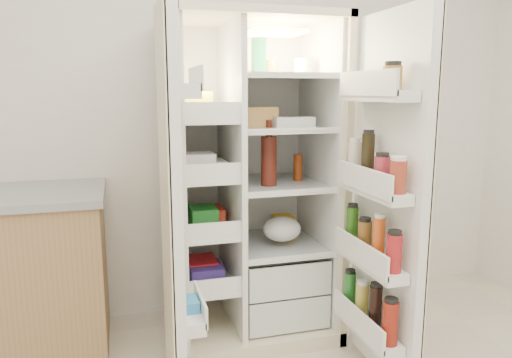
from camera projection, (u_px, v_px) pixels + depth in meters
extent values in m
cube|color=white|center=(225.00, 99.00, 3.03)|extent=(4.00, 0.02, 2.70)
cube|color=beige|center=(236.00, 172.00, 3.05)|extent=(0.92, 0.04, 1.80)
cube|color=beige|center=(172.00, 185.00, 2.62)|extent=(0.04, 0.70, 1.80)
cube|color=beige|center=(322.00, 177.00, 2.86)|extent=(0.04, 0.70, 1.80)
cube|color=beige|center=(250.00, 19.00, 2.58)|extent=(0.92, 0.70, 0.04)
cube|color=beige|center=(250.00, 322.00, 2.89)|extent=(0.92, 0.70, 0.08)
cube|color=white|center=(237.00, 169.00, 3.02)|extent=(0.84, 0.02, 1.68)
cube|color=white|center=(177.00, 181.00, 2.63)|extent=(0.02, 0.62, 1.68)
cube|color=white|center=(317.00, 174.00, 2.85)|extent=(0.02, 0.62, 1.68)
cube|color=white|center=(231.00, 178.00, 2.71)|extent=(0.03, 0.62, 1.68)
cube|color=silver|center=(276.00, 298.00, 2.89)|extent=(0.47, 0.52, 0.19)
cube|color=silver|center=(276.00, 266.00, 2.86)|extent=(0.47, 0.52, 0.19)
cube|color=#FFD18C|center=(274.00, 33.00, 2.68)|extent=(0.30, 0.30, 0.02)
cube|color=white|center=(205.00, 278.00, 2.77)|extent=(0.28, 0.58, 0.02)
cube|color=white|center=(204.00, 227.00, 2.71)|extent=(0.28, 0.58, 0.02)
cube|color=white|center=(203.00, 174.00, 2.66)|extent=(0.28, 0.58, 0.02)
cube|color=white|center=(202.00, 120.00, 2.61)|extent=(0.28, 0.58, 0.02)
cube|color=silver|center=(275.00, 243.00, 2.85)|extent=(0.49, 0.58, 0.01)
cube|color=silver|center=(276.00, 183.00, 2.79)|extent=(0.49, 0.58, 0.01)
cube|color=silver|center=(276.00, 127.00, 2.73)|extent=(0.49, 0.58, 0.02)
cube|color=silver|center=(277.00, 77.00, 2.68)|extent=(0.49, 0.58, 0.02)
cube|color=red|center=(205.00, 268.00, 2.76)|extent=(0.16, 0.20, 0.10)
cube|color=#217928|center=(204.00, 215.00, 2.70)|extent=(0.14, 0.18, 0.12)
cube|color=white|center=(203.00, 166.00, 2.65)|extent=(0.20, 0.22, 0.07)
cube|color=yellow|center=(202.00, 105.00, 2.59)|extent=(0.15, 0.16, 0.14)
cube|color=#473194|center=(205.00, 269.00, 2.76)|extent=(0.18, 0.20, 0.09)
cube|color=red|center=(204.00, 217.00, 2.70)|extent=(0.14, 0.18, 0.10)
cube|color=white|center=(203.00, 162.00, 2.65)|extent=(0.16, 0.16, 0.12)
sphere|color=orange|center=(260.00, 316.00, 2.79)|extent=(0.07, 0.07, 0.07)
sphere|color=orange|center=(273.00, 311.00, 2.85)|extent=(0.07, 0.07, 0.07)
sphere|color=orange|center=(291.00, 312.00, 2.84)|extent=(0.07, 0.07, 0.07)
sphere|color=orange|center=(261.00, 305.00, 2.94)|extent=(0.07, 0.07, 0.07)
sphere|color=orange|center=(278.00, 304.00, 2.95)|extent=(0.07, 0.07, 0.07)
sphere|color=orange|center=(296.00, 305.00, 2.94)|extent=(0.07, 0.07, 0.07)
sphere|color=orange|center=(251.00, 310.00, 2.86)|extent=(0.07, 0.07, 0.07)
sphere|color=orange|center=(286.00, 301.00, 2.98)|extent=(0.07, 0.07, 0.07)
ellipsoid|color=#3C7025|center=(275.00, 262.00, 2.87)|extent=(0.26, 0.24, 0.11)
cylinder|color=#4E1910|center=(269.00, 161.00, 2.66)|extent=(0.09, 0.09, 0.27)
cylinder|color=maroon|center=(298.00, 167.00, 2.82)|extent=(0.05, 0.05, 0.15)
cube|color=#258B4F|center=(259.00, 56.00, 2.58)|extent=(0.07, 0.07, 0.19)
cylinder|color=white|center=(303.00, 67.00, 2.72)|extent=(0.10, 0.10, 0.09)
cylinder|color=#9D6124|center=(272.00, 68.00, 2.72)|extent=(0.07, 0.07, 0.08)
cube|color=silver|center=(294.00, 122.00, 2.64)|extent=(0.22, 0.09, 0.06)
cube|color=tan|center=(261.00, 117.00, 2.66)|extent=(0.18, 0.10, 0.11)
ellipsoid|color=silver|center=(282.00, 234.00, 2.77)|extent=(0.22, 0.20, 0.14)
cube|color=gold|center=(283.00, 226.00, 2.94)|extent=(0.11, 0.13, 0.13)
cube|color=white|center=(172.00, 209.00, 2.08)|extent=(0.05, 0.40, 1.72)
cube|color=beige|center=(166.00, 209.00, 2.08)|extent=(0.01, 0.40, 1.72)
cube|color=white|center=(191.00, 315.00, 2.19)|extent=(0.09, 0.32, 0.06)
cube|color=white|center=(185.00, 91.00, 2.01)|extent=(0.09, 0.32, 0.06)
cube|color=#338CCC|center=(191.00, 309.00, 2.19)|extent=(0.07, 0.12, 0.10)
cube|color=white|center=(389.00, 199.00, 2.27)|extent=(0.05, 0.58, 1.72)
cube|color=beige|center=(393.00, 199.00, 2.28)|extent=(0.01, 0.58, 1.72)
cube|color=white|center=(367.00, 328.00, 2.36)|extent=(0.11, 0.50, 0.05)
cube|color=white|center=(370.00, 262.00, 2.30)|extent=(0.11, 0.50, 0.05)
cube|color=white|center=(373.00, 190.00, 2.24)|extent=(0.11, 0.50, 0.05)
cube|color=white|center=(377.00, 96.00, 2.16)|extent=(0.11, 0.50, 0.05)
cylinder|color=maroon|center=(390.00, 323.00, 2.15)|extent=(0.07, 0.07, 0.20)
cylinder|color=black|center=(375.00, 309.00, 2.27)|extent=(0.06, 0.06, 0.22)
cylinder|color=#AE9E3A|center=(362.00, 301.00, 2.40)|extent=(0.06, 0.06, 0.18)
cylinder|color=#236A24|center=(350.00, 290.00, 2.52)|extent=(0.06, 0.06, 0.19)
cylinder|color=maroon|center=(394.00, 253.00, 2.09)|extent=(0.07, 0.07, 0.17)
cylinder|color=#C54C17|center=(379.00, 240.00, 2.21)|extent=(0.06, 0.06, 0.21)
cylinder|color=brown|center=(364.00, 237.00, 2.34)|extent=(0.07, 0.07, 0.16)
cylinder|color=#285B14|center=(352.00, 226.00, 2.46)|extent=(0.06, 0.06, 0.20)
cylinder|color=maroon|center=(398.00, 177.00, 2.03)|extent=(0.07, 0.07, 0.14)
cylinder|color=maroon|center=(382.00, 172.00, 2.16)|extent=(0.07, 0.07, 0.14)
cylinder|color=black|center=(368.00, 158.00, 2.27)|extent=(0.06, 0.06, 0.23)
cylinder|color=beige|center=(355.00, 160.00, 2.40)|extent=(0.06, 0.06, 0.18)
cylinder|color=#8D5F23|center=(392.00, 78.00, 2.04)|extent=(0.08, 0.08, 0.10)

